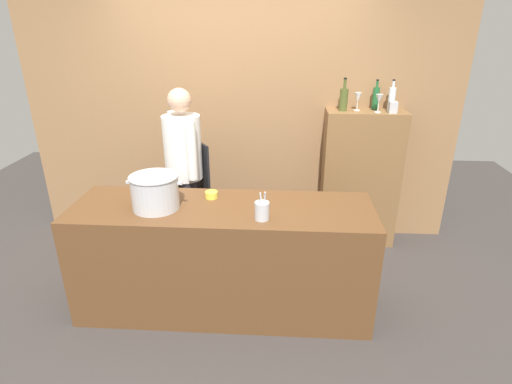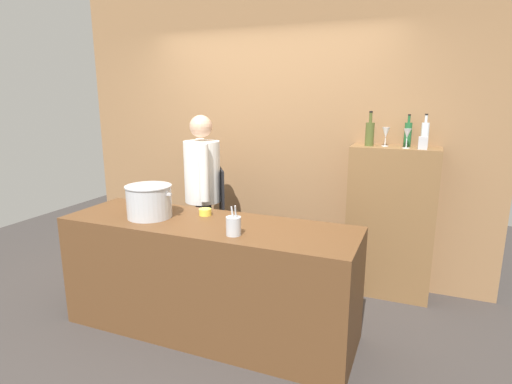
{
  "view_description": "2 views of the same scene",
  "coord_description": "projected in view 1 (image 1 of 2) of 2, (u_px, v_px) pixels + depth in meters",
  "views": [
    {
      "loc": [
        0.44,
        -2.77,
        2.2
      ],
      "look_at": [
        0.24,
        0.28,
        0.91
      ],
      "focal_mm": 28.75,
      "sensor_mm": 36.0,
      "label": 1
    },
    {
      "loc": [
        1.48,
        -2.62,
        1.84
      ],
      "look_at": [
        0.26,
        0.34,
        1.08
      ],
      "focal_mm": 28.96,
      "sensor_mm": 36.0,
      "label": 2
    }
  ],
  "objects": [
    {
      "name": "ground_plane",
      "position": [
        225.0,
        304.0,
        3.43
      ],
      "size": [
        8.0,
        8.0,
        0.0
      ],
      "primitive_type": "plane",
      "color": "#383330"
    },
    {
      "name": "brick_back_panel",
      "position": [
        240.0,
        94.0,
        4.13
      ],
      "size": [
        4.4,
        0.1,
        3.0
      ],
      "primitive_type": "cube",
      "color": "olive",
      "rests_on": "ground_plane"
    },
    {
      "name": "prep_counter",
      "position": [
        224.0,
        258.0,
        3.25
      ],
      "size": [
        2.29,
        0.7,
        0.9
      ],
      "primitive_type": "cube",
      "color": "brown",
      "rests_on": "ground_plane"
    },
    {
      "name": "bar_cabinet",
      "position": [
        360.0,
        179.0,
        4.18
      ],
      "size": [
        0.76,
        0.32,
        1.39
      ],
      "primitive_type": "cube",
      "color": "brown",
      "rests_on": "ground_plane"
    },
    {
      "name": "chef",
      "position": [
        184.0,
        165.0,
        3.77
      ],
      "size": [
        0.41,
        0.46,
        1.66
      ],
      "rotation": [
        0.0,
        0.0,
        2.16
      ],
      "color": "black",
      "rests_on": "ground_plane"
    },
    {
      "name": "stockpot_large",
      "position": [
        155.0,
        192.0,
        3.01
      ],
      "size": [
        0.42,
        0.36,
        0.25
      ],
      "color": "#B7BABF",
      "rests_on": "prep_counter"
    },
    {
      "name": "utensil_crock",
      "position": [
        262.0,
        211.0,
        2.86
      ],
      "size": [
        0.1,
        0.1,
        0.22
      ],
      "color": "#B7BABF",
      "rests_on": "prep_counter"
    },
    {
      "name": "butter_jar",
      "position": [
        211.0,
        195.0,
        3.22
      ],
      "size": [
        0.1,
        0.1,
        0.05
      ],
      "primitive_type": "cylinder",
      "color": "yellow",
      "rests_on": "prep_counter"
    },
    {
      "name": "wine_bottle_olive",
      "position": [
        344.0,
        99.0,
        3.87
      ],
      "size": [
        0.08,
        0.08,
        0.31
      ],
      "color": "#475123",
      "rests_on": "bar_cabinet"
    },
    {
      "name": "wine_bottle_clear",
      "position": [
        392.0,
        98.0,
        3.88
      ],
      "size": [
        0.06,
        0.06,
        0.29
      ],
      "color": "silver",
      "rests_on": "bar_cabinet"
    },
    {
      "name": "wine_bottle_green",
      "position": [
        376.0,
        98.0,
        3.93
      ],
      "size": [
        0.06,
        0.06,
        0.28
      ],
      "color": "#1E592D",
      "rests_on": "bar_cabinet"
    },
    {
      "name": "wine_glass_tall",
      "position": [
        358.0,
        98.0,
        3.88
      ],
      "size": [
        0.07,
        0.07,
        0.17
      ],
      "color": "silver",
      "rests_on": "bar_cabinet"
    },
    {
      "name": "wine_glass_wide",
      "position": [
        379.0,
        100.0,
        3.79
      ],
      "size": [
        0.07,
        0.07,
        0.17
      ],
      "color": "silver",
      "rests_on": "bar_cabinet"
    },
    {
      "name": "spice_tin_silver",
      "position": [
        393.0,
        107.0,
        3.8
      ],
      "size": [
        0.07,
        0.07,
        0.1
      ],
      "primitive_type": "cube",
      "color": "#B2B2B7",
      "rests_on": "bar_cabinet"
    }
  ]
}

